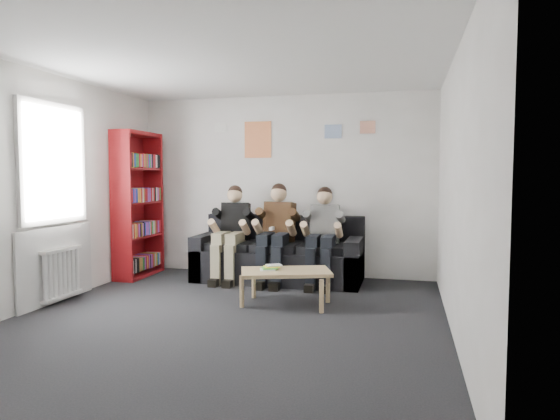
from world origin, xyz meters
name	(u,v)px	position (x,y,z in m)	size (l,w,h in m)	color
room_shell	(226,191)	(0.00, 0.00, 1.35)	(5.00, 5.00, 5.00)	black
sofa	(279,257)	(0.05, 2.05, 0.33)	(2.36, 0.97, 0.91)	black
bookshelf	(139,204)	(-2.06, 1.83, 1.07)	(0.32, 0.97, 2.15)	maroon
coffee_table	(286,274)	(0.46, 0.73, 0.36)	(1.02, 0.56, 0.41)	tan
game_cases	(271,267)	(0.29, 0.72, 0.44)	(0.23, 0.21, 0.05)	silver
person_left	(231,233)	(-0.61, 1.84, 0.69)	(0.40, 0.86, 1.36)	black
person_middle	(276,234)	(0.05, 1.84, 0.70)	(0.42, 0.89, 1.39)	#462D17
person_right	(322,236)	(0.71, 1.84, 0.68)	(0.40, 0.85, 1.35)	silver
radiator	(62,273)	(-2.15, 0.20, 0.35)	(0.10, 0.64, 0.60)	white
window	(55,216)	(-2.22, 0.20, 1.03)	(0.05, 1.30, 2.36)	white
poster_large	(258,140)	(-0.40, 2.49, 2.05)	(0.42, 0.01, 0.55)	gold
poster_blue	(333,131)	(0.75, 2.49, 2.15)	(0.25, 0.01, 0.20)	#3B72C9
poster_pink	(368,127)	(1.25, 2.49, 2.20)	(0.22, 0.01, 0.18)	#C93E94
poster_sign	(221,127)	(-1.00, 2.49, 2.25)	(0.20, 0.01, 0.14)	white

